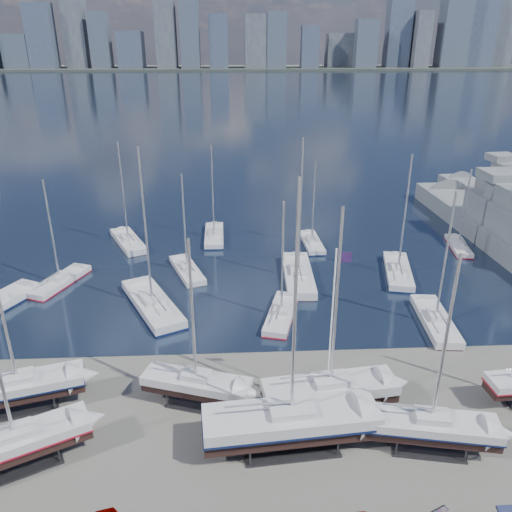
{
  "coord_description": "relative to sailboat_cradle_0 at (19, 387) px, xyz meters",
  "views": [
    {
      "loc": [
        -4.14,
        -39.34,
        26.59
      ],
      "look_at": [
        -1.74,
        8.0,
        6.4
      ],
      "focal_mm": 35.0,
      "sensor_mm": 36.0,
      "label": 1
    }
  ],
  "objects": [
    {
      "name": "ground",
      "position": [
        20.94,
        -3.15,
        -2.06
      ],
      "size": [
        1400.0,
        1400.0,
        0.0
      ],
      "primitive_type": "plane",
      "color": "#605E59",
      "rests_on": "ground"
    },
    {
      "name": "water",
      "position": [
        20.94,
        306.85,
        -2.21
      ],
      "size": [
        1400.0,
        600.0,
        0.4
      ],
      "primitive_type": "cube",
      "color": "#19233A",
      "rests_on": "ground"
    },
    {
      "name": "far_shore",
      "position": [
        20.94,
        566.85,
        -0.96
      ],
      "size": [
        1400.0,
        80.0,
        2.2
      ],
      "primitive_type": "cube",
      "color": "#2D332D",
      "rests_on": "ground"
    },
    {
      "name": "skyline",
      "position": [
        13.11,
        560.6,
        37.03
      ],
      "size": [
        639.14,
        43.8,
        107.69
      ],
      "color": "#475166",
      "rests_on": "far_shore"
    },
    {
      "name": "sailboat_cradle_0",
      "position": [
        0.0,
        0.0,
        0.0
      ],
      "size": [
        10.09,
        5.28,
        15.73
      ],
      "rotation": [
        0.0,
        0.0,
        0.28
      ],
      "color": "#2D2D33",
      "rests_on": "ground"
    },
    {
      "name": "sailboat_cradle_1",
      "position": [
        2.08,
        -5.99,
        -0.01
      ],
      "size": [
        9.76,
        6.73,
        15.53
      ],
      "rotation": [
        0.0,
        0.0,
        0.47
      ],
      "color": "#2D2D33",
      "rests_on": "ground"
    },
    {
      "name": "sailboat_cradle_2",
      "position": [
        13.75,
        -0.2,
        -0.07
      ],
      "size": [
        8.96,
        4.99,
        14.24
      ],
      "rotation": [
        0.0,
        0.0,
        -0.32
      ],
      "color": "#2D2D33",
      "rests_on": "ground"
    },
    {
      "name": "sailboat_cradle_3",
      "position": [
        20.64,
        -5.14,
        0.21
      ],
      "size": [
        12.67,
        4.6,
        19.75
      ],
      "rotation": [
        0.0,
        0.0,
        0.09
      ],
      "color": "#2D2D33",
      "rests_on": "ground"
    },
    {
      "name": "sailboat_cradle_4",
      "position": [
        24.05,
        -1.68,
        0.06
      ],
      "size": [
        10.65,
        4.22,
        16.84
      ],
      "rotation": [
        0.0,
        0.0,
        0.13
      ],
      "color": "#2D2D33",
      "rests_on": "ground"
    },
    {
      "name": "sailboat_cradle_5",
      "position": [
        30.36,
        -5.82,
        -0.03
      ],
      "size": [
        9.62,
        4.34,
        15.09
      ],
      "rotation": [
        0.0,
        0.0,
        -0.19
      ],
      "color": "#2D2D33",
      "rests_on": "ground"
    },
    {
      "name": "sailboat_moored_1",
      "position": [
        -3.91,
        22.27,
        -1.75
      ],
      "size": [
        5.6,
        9.32,
        13.47
      ],
      "rotation": [
        0.0,
        0.0,
        1.2
      ],
      "color": "black",
      "rests_on": "water"
    },
    {
      "name": "sailboat_moored_2",
      "position": [
        1.84,
        35.03,
        -1.73
      ],
      "size": [
        6.88,
        10.42,
        15.36
      ],
      "rotation": [
        0.0,
        0.0,
        2.01
      ],
      "color": "black",
      "rests_on": "water"
    },
    {
      "name": "sailboat_moored_3",
      "position": [
        7.95,
        15.84,
        -1.74
      ],
      "size": [
        8.52,
        12.58,
        18.41
      ],
      "rotation": [
        0.0,
        0.0,
        2.03
      ],
      "color": "black",
      "rests_on": "water"
    },
    {
      "name": "sailboat_moored_4",
      "position": [
        11.03,
        24.76,
        -1.73
      ],
      "size": [
        5.28,
        9.12,
        13.3
      ],
      "rotation": [
        0.0,
        0.0,
        1.91
      ],
      "color": "black",
      "rests_on": "water"
    },
    {
      "name": "sailboat_moored_5",
      "position": [
        14.1,
        36.82,
        -1.75
      ],
      "size": [
        2.85,
        9.69,
        14.42
      ],
      "rotation": [
        0.0,
        0.0,
        1.59
      ],
      "color": "black",
      "rests_on": "water"
    },
    {
      "name": "sailboat_moored_6",
      "position": [
        21.78,
        13.19,
        -1.75
      ],
      "size": [
        4.74,
        9.26,
        13.33
      ],
      "rotation": [
        0.0,
        0.0,
        1.31
      ],
      "color": "black",
      "rests_on": "water"
    },
    {
      "name": "sailboat_moored_7",
      "position": [
        24.75,
        22.39,
        -1.73
      ],
      "size": [
        3.82,
        12.04,
        17.99
      ],
      "rotation": [
        0.0,
        0.0,
        1.53
      ],
      "color": "black",
      "rests_on": "water"
    },
    {
      "name": "sailboat_moored_8",
      "position": [
        28.14,
        33.42,
        -1.75
      ],
      "size": [
        2.71,
        8.58,
        12.69
      ],
      "rotation": [
        0.0,
        0.0,
        1.61
      ],
      "color": "black",
      "rests_on": "water"
    },
    {
      "name": "sailboat_moored_9",
      "position": [
        37.45,
        10.97,
        -1.73
      ],
      "size": [
        3.58,
        9.98,
        14.77
      ],
      "rotation": [
        0.0,
        0.0,
        1.48
      ],
      "color": "black",
      "rests_on": "water"
    },
    {
      "name": "sailboat_moored_10",
      "position": [
        37.34,
        22.94,
        -1.75
      ],
      "size": [
        5.17,
        10.97,
        15.82
      ],
      "rotation": [
        0.0,
        0.0,
        1.35
      ],
      "color": "black",
      "rests_on": "water"
    },
    {
      "name": "sailboat_moored_11",
      "position": [
        48.61,
        31.11,
        -1.75
      ],
      "size": [
        3.6,
        8.19,
        11.84
      ],
      "rotation": [
        0.0,
        0.0,
        1.39
      ],
      "color": "black",
      "rests_on": "water"
    },
    {
      "name": "naval_ship_east",
      "position": [
        55.78,
        30.47,
        -0.38
      ],
      "size": [
        9.27,
        52.06,
        18.67
      ],
      "rotation": [
        0.0,
        0.0,
        1.59
      ],
      "color": "slate",
      "rests_on": "water"
    },
    {
      "name": "naval_ship_west",
      "position": [
        63.8,
        47.05,
        -0.39
      ],
      "size": [
        9.44,
        38.46,
        17.43
      ],
      "rotation": [
        0.0,
        0.0,
        1.66
      ],
      "color": "slate",
      "rests_on": "water"
    },
    {
      "name": "flagpole",
      "position": [
        24.16,
        -0.59,
        5.77
      ],
      "size": [
        1.18,
        0.12,
        13.43
      ],
      "color": "white",
      "rests_on": "ground"
    }
  ]
}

